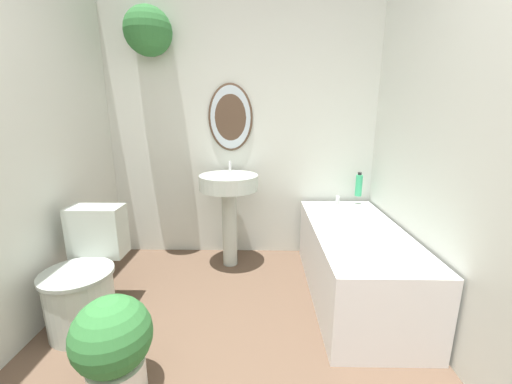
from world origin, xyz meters
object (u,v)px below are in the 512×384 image
at_px(pedestal_sink, 229,195).
at_px(shampoo_bottle, 359,185).
at_px(bathtub, 355,260).
at_px(potted_plant, 113,343).
at_px(toilet, 86,281).

bearing_deg(pedestal_sink, shampoo_bottle, 7.78).
relative_size(bathtub, potted_plant, 2.83).
bearing_deg(shampoo_bottle, toilet, -153.66).
height_order(pedestal_sink, shampoo_bottle, pedestal_sink).
height_order(shampoo_bottle, potted_plant, shampoo_bottle).
height_order(pedestal_sink, bathtub, pedestal_sink).
height_order(bathtub, shampoo_bottle, shampoo_bottle).
height_order(toilet, potted_plant, toilet).
xyz_separation_m(pedestal_sink, bathtub, (0.99, -0.49, -0.38)).
height_order(toilet, bathtub, toilet).
bearing_deg(pedestal_sink, potted_plant, -107.14).
height_order(pedestal_sink, potted_plant, pedestal_sink).
bearing_deg(bathtub, pedestal_sink, 153.99).
xyz_separation_m(toilet, bathtub, (1.85, 0.36, -0.02)).
bearing_deg(shampoo_bottle, bathtub, -106.31).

